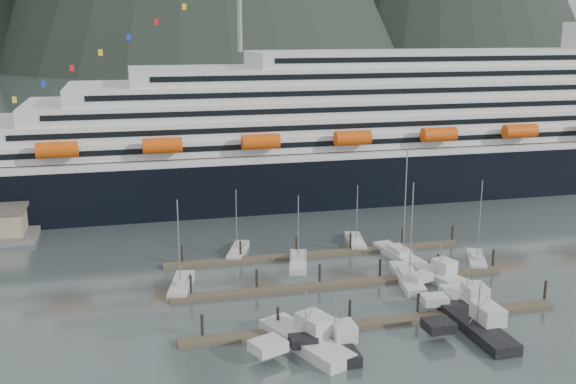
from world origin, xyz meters
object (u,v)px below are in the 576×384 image
object	(u,v)px
sailboat_e	(238,251)
trawler_c	(476,326)
trawler_d	(465,303)
trawler_e	(439,276)
sailboat_d	(407,279)
cruise_ship	(421,135)
trawler_a	(304,340)
sailboat_a	(182,285)
sailboat_f	(355,242)
sailboat_h	(476,260)
sailboat_c	(298,262)
trawler_b	(334,342)
sailboat_g	(399,255)

from	to	relation	value
sailboat_e	trawler_c	bearing A→B (deg)	-127.21
trawler_d	trawler_e	distance (m)	9.70
sailboat_d	sailboat_e	world-z (taller)	sailboat_d
cruise_ship	trawler_a	distance (m)	83.01
sailboat_a	sailboat_d	world-z (taller)	sailboat_d
sailboat_f	sailboat_h	size ratio (longest dim) A/B	0.79
sailboat_c	sailboat_e	size ratio (longest dim) A/B	1.04
trawler_d	trawler_b	bearing A→B (deg)	114.38
sailboat_a	trawler_c	size ratio (longest dim) A/B	0.99
cruise_ship	trawler_b	xyz separation A→B (m)	(-41.94, -69.94, -11.20)
sailboat_d	sailboat_h	bearing A→B (deg)	-60.13
sailboat_c	sailboat_h	xyz separation A→B (m)	(26.89, -5.54, 0.02)
sailboat_h	trawler_c	size ratio (longest dim) A/B	1.00
sailboat_d	sailboat_h	distance (m)	14.40
sailboat_c	cruise_ship	bearing A→B (deg)	-27.40
sailboat_h	trawler_e	distance (m)	10.94
trawler_c	sailboat_g	bearing A→B (deg)	-5.03
sailboat_d	trawler_e	xyz separation A→B (m)	(4.34, -1.03, 0.40)
sailboat_c	trawler_c	bearing A→B (deg)	-137.02
cruise_ship	trawler_d	size ratio (longest dim) A/B	18.21
sailboat_c	trawler_c	world-z (taller)	sailboat_c
sailboat_a	sailboat_f	xyz separation A→B (m)	(29.88, 12.68, -0.03)
sailboat_c	trawler_e	size ratio (longest dim) A/B	1.13
sailboat_c	trawler_b	size ratio (longest dim) A/B	1.17
trawler_b	sailboat_d	bearing A→B (deg)	-42.65
sailboat_g	sailboat_e	bearing A→B (deg)	63.64
sailboat_f	trawler_c	bearing A→B (deg)	-165.32
trawler_c	trawler_b	bearing A→B (deg)	88.33
sailboat_e	sailboat_f	world-z (taller)	sailboat_e
sailboat_e	sailboat_f	xyz separation A→B (m)	(19.80, 0.00, 0.01)
cruise_ship	sailboat_c	xyz separation A→B (m)	(-38.92, -42.29, -11.64)
sailboat_f	sailboat_e	bearing A→B (deg)	100.13
trawler_a	trawler_e	xyz separation A→B (m)	(23.86, 15.09, -0.10)
cruise_ship	trawler_c	bearing A→B (deg)	-109.20
sailboat_d	trawler_c	bearing A→B (deg)	-165.74
trawler_a	sailboat_d	bearing A→B (deg)	-72.62
cruise_ship	trawler_c	size ratio (longest dim) A/B	15.53
sailboat_h	trawler_e	bearing A→B (deg)	146.58
sailboat_h	sailboat_c	bearing A→B (deg)	102.45
sailboat_g	trawler_b	distance (m)	33.03
sailboat_d	cruise_ship	bearing A→B (deg)	-15.70
sailboat_e	sailboat_g	xyz separation A→B (m)	(24.17, -8.09, 0.08)
trawler_e	sailboat_d	bearing A→B (deg)	55.86
sailboat_e	sailboat_g	bearing A→B (deg)	-88.55
sailboat_a	trawler_a	xyz separation A→B (m)	(11.92, -21.16, 0.51)
sailboat_a	trawler_d	world-z (taller)	sailboat_a
sailboat_c	sailboat_g	xyz separation A→B (m)	(16.14, -0.75, 0.06)
trawler_a	trawler_d	world-z (taller)	trawler_a
sailboat_c	trawler_a	world-z (taller)	sailboat_c
cruise_ship	sailboat_h	xyz separation A→B (m)	(-12.03, -47.83, -11.62)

